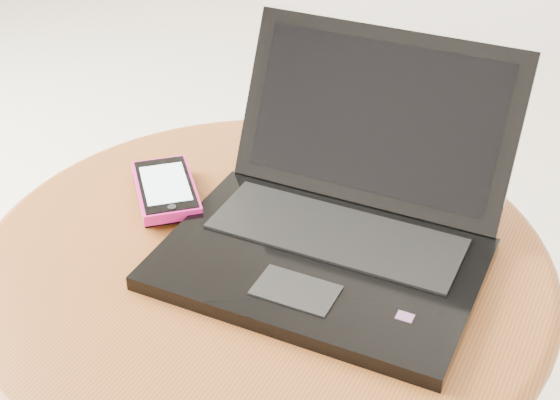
% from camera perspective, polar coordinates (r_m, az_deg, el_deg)
% --- Properties ---
extents(table, '(0.63, 0.63, 0.50)m').
position_cam_1_polar(table, '(0.93, -1.16, -8.97)').
color(table, '#542310').
rests_on(table, ground).
extents(laptop, '(0.33, 0.32, 0.20)m').
position_cam_1_polar(laptop, '(0.85, 4.10, -1.36)').
color(laptop, black).
rests_on(laptop, table).
extents(phone_black, '(0.12, 0.12, 0.01)m').
position_cam_1_polar(phone_black, '(0.95, -8.46, 0.40)').
color(phone_black, black).
rests_on(phone_black, table).
extents(phone_pink, '(0.13, 0.14, 0.01)m').
position_cam_1_polar(phone_pink, '(0.94, -8.24, 0.84)').
color(phone_pink, '#DF1C82').
rests_on(phone_pink, phone_black).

